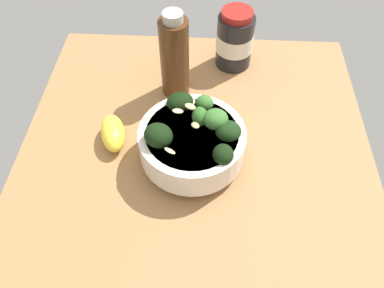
{
  "coord_description": "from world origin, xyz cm",
  "views": [
    {
      "loc": [
        1.61,
        -41.88,
        53.17
      ],
      "look_at": [
        -0.51,
        -3.21,
        4.0
      ],
      "focal_mm": 35.55,
      "sensor_mm": 36.0,
      "label": 1
    }
  ],
  "objects_px": {
    "lemon_wedge": "(113,132)",
    "bottle_short": "(235,40)",
    "bottle_tall": "(175,57)",
    "bowl_of_broccoli": "(193,140)"
  },
  "relations": [
    {
      "from": "lemon_wedge",
      "to": "bottle_short",
      "type": "height_order",
      "value": "bottle_short"
    },
    {
      "from": "bowl_of_broccoli",
      "to": "bottle_tall",
      "type": "height_order",
      "value": "bottle_tall"
    },
    {
      "from": "bowl_of_broccoli",
      "to": "bottle_short",
      "type": "distance_m",
      "value": 0.27
    },
    {
      "from": "lemon_wedge",
      "to": "bottle_tall",
      "type": "bearing_deg",
      "value": 53.34
    },
    {
      "from": "bottle_tall",
      "to": "bottle_short",
      "type": "xyz_separation_m",
      "value": [
        0.11,
        0.09,
        -0.02
      ]
    },
    {
      "from": "bowl_of_broccoli",
      "to": "lemon_wedge",
      "type": "height_order",
      "value": "bowl_of_broccoli"
    },
    {
      "from": "bottle_tall",
      "to": "bowl_of_broccoli",
      "type": "bearing_deg",
      "value": -75.66
    },
    {
      "from": "bowl_of_broccoli",
      "to": "bottle_tall",
      "type": "bearing_deg",
      "value": 104.34
    },
    {
      "from": "bottle_tall",
      "to": "bottle_short",
      "type": "height_order",
      "value": "bottle_tall"
    },
    {
      "from": "bottle_short",
      "to": "bowl_of_broccoli",
      "type": "bearing_deg",
      "value": -105.55
    }
  ]
}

